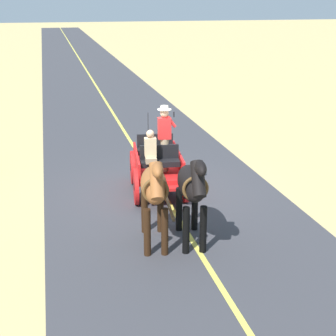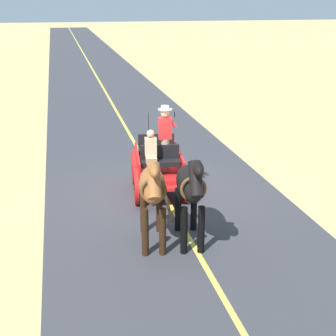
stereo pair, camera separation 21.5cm
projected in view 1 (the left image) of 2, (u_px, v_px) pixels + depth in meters
name	position (u px, v px, depth m)	size (l,w,h in m)	color
ground_plane	(161.00, 191.00, 13.80)	(200.00, 200.00, 0.00)	tan
road_surface	(161.00, 191.00, 13.80)	(6.39, 160.00, 0.01)	#38383D
road_centre_stripe	(161.00, 191.00, 13.80)	(0.12, 160.00, 0.00)	#DBCC4C
horse_drawn_carriage	(158.00, 165.00, 13.42)	(1.67, 4.52, 2.50)	red
horse_near_side	(192.00, 187.00, 10.46)	(0.75, 2.15, 2.21)	black
horse_off_side	(154.00, 189.00, 10.37)	(0.78, 2.15, 2.21)	brown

